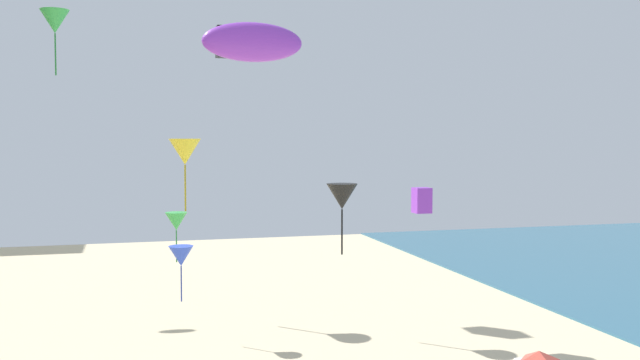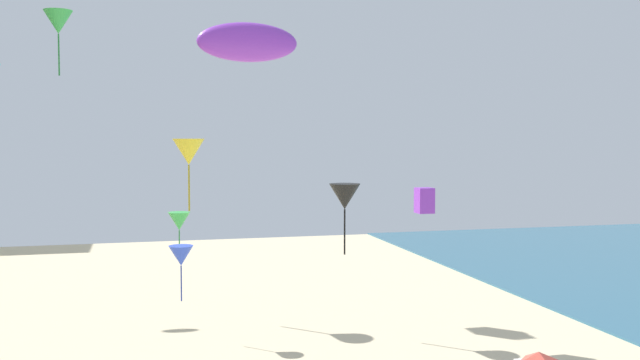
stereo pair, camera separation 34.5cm
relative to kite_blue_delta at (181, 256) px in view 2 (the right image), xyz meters
The scene contains 8 objects.
kite_blue_delta is the anchor object (origin of this frame).
kite_purple_parafoil 10.00m from the kite_blue_delta, 82.21° to the right, with size 2.28×0.63×0.89m.
kite_black_box 19.80m from the kite_blue_delta, 77.17° to the left, with size 1.11×1.11×1.74m.
kite_black_delta 11.47m from the kite_blue_delta, 45.03° to the left, with size 1.48×1.48×3.36m.
kite_yellow_delta 14.12m from the kite_blue_delta, 84.85° to the left, with size 1.66×1.66×3.78m.
kite_green_delta 9.37m from the kite_blue_delta, 87.15° to the left, with size 1.02×1.02×2.31m.
kite_green_delta_2 13.16m from the kite_blue_delta, 117.93° to the left, with size 1.22×1.22×2.77m.
kite_purple_box 12.97m from the kite_blue_delta, 28.86° to the left, with size 0.74×0.74×1.16m.
Camera 2 is at (-1.28, -4.58, 9.14)m, focal length 40.00 mm.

